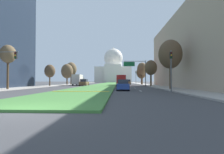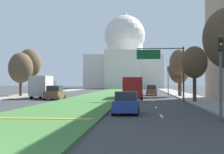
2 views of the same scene
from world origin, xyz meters
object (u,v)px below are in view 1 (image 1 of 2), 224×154
at_px(street_tree_right_far, 142,69).
at_px(city_bus, 121,79).
at_px(traffic_light_near_left, 0,62).
at_px(traffic_light_far_right, 136,76).
at_px(street_tree_left_far, 67,71).
at_px(overhead_guide_sign, 137,68).
at_px(street_tree_left_mid, 50,71).
at_px(capitol_building, 113,70).
at_px(street_tree_right_distant, 141,73).
at_px(sedan_distant, 128,82).
at_px(street_tree_right_near, 170,54).
at_px(sedan_lead_stopped, 123,85).
at_px(street_tree_left_distant, 71,69).
at_px(traffic_light_near_right, 171,66).
at_px(street_tree_right_mid, 151,68).
at_px(box_truck_delivery, 78,80).
at_px(street_tree_left_near, 8,55).
at_px(sedan_midblock, 84,83).

relative_size(street_tree_right_far, city_bus, 0.68).
relative_size(traffic_light_near_left, traffic_light_far_right, 1.00).
bearing_deg(street_tree_left_far, city_bus, -15.71).
bearing_deg(overhead_guide_sign, street_tree_left_mid, -175.49).
bearing_deg(capitol_building, street_tree_right_distant, -81.07).
bearing_deg(sedan_distant, street_tree_right_near, -82.11).
xyz_separation_m(capitol_building, sedan_lead_stopped, (5.22, -111.98, -9.80)).
xyz_separation_m(overhead_guide_sign, street_tree_right_distant, (3.27, 16.38, -0.45)).
height_order(street_tree_right_near, street_tree_left_distant, street_tree_right_near).
relative_size(traffic_light_near_right, sedan_lead_stopped, 1.23).
height_order(street_tree_left_far, street_tree_right_distant, street_tree_left_far).
bearing_deg(sedan_distant, street_tree_right_mid, -78.64).
bearing_deg(street_tree_left_mid, sedan_lead_stopped, -39.79).
bearing_deg(street_tree_left_far, traffic_light_far_right, 19.75).
relative_size(street_tree_left_far, box_truck_delivery, 1.09).
bearing_deg(traffic_light_far_right, box_truck_delivery, -143.31).
bearing_deg(street_tree_left_near, street_tree_right_far, 50.83).
xyz_separation_m(street_tree_right_near, city_bus, (-7.68, 22.31, -3.93)).
bearing_deg(traffic_light_near_left, sedan_midblock, 78.61).
bearing_deg(street_tree_right_near, sedan_lead_stopped, -166.72).
distance_m(street_tree_left_far, street_tree_right_far, 25.12).
distance_m(street_tree_left_near, box_truck_delivery, 24.88).
relative_size(street_tree_right_near, street_tree_right_far, 1.08).
distance_m(street_tree_left_mid, city_bus, 20.06).
bearing_deg(sedan_midblock, traffic_light_far_right, 46.94).
height_order(overhead_guide_sign, street_tree_left_far, street_tree_left_far).
height_order(street_tree_right_distant, box_truck_delivery, street_tree_right_distant).
height_order(traffic_light_near_right, street_tree_left_far, street_tree_left_far).
height_order(overhead_guide_sign, sedan_distant, overhead_guide_sign).
height_order(street_tree_left_far, street_tree_left_distant, street_tree_left_distant).
height_order(street_tree_right_mid, sedan_distant, street_tree_right_mid).
relative_size(traffic_light_near_right, street_tree_left_distant, 0.66).
bearing_deg(city_bus, street_tree_right_near, -71.00).
height_order(street_tree_right_far, street_tree_right_distant, street_tree_right_far).
bearing_deg(traffic_light_near_right, sedan_distant, 94.16).
distance_m(sedan_distant, city_bus, 12.86).
distance_m(sedan_lead_stopped, box_truck_delivery, 27.04).
xyz_separation_m(street_tree_right_near, street_tree_right_distant, (-0.46, 30.89, -1.50)).
xyz_separation_m(street_tree_right_mid, box_truck_delivery, (-19.98, 8.56, -2.87)).
height_order(street_tree_right_far, box_truck_delivery, street_tree_right_far).
relative_size(traffic_light_near_left, street_tree_left_mid, 0.96).
bearing_deg(city_bus, street_tree_right_far, 41.06).
xyz_separation_m(box_truck_delivery, city_bus, (12.82, 0.33, 0.09)).
xyz_separation_m(traffic_light_near_left, traffic_light_far_right, (21.29, 42.87, -0.48)).
distance_m(street_tree_left_near, sedan_distant, 42.56).
xyz_separation_m(overhead_guide_sign, street_tree_right_mid, (3.20, -1.09, -0.10)).
distance_m(traffic_light_near_right, sedan_lead_stopped, 7.77).
distance_m(street_tree_right_near, street_tree_right_mid, 13.48).
distance_m(overhead_guide_sign, street_tree_left_distant, 26.89).
bearing_deg(street_tree_left_near, capitol_building, 83.60).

